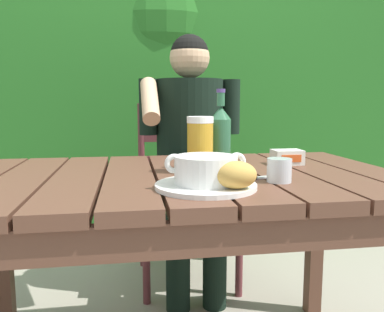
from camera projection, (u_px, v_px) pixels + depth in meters
dining_table at (180, 202)px, 1.24m from camera, size 1.38×0.82×0.73m
hedge_backdrop at (161, 66)px, 2.89m from camera, size 3.86×1.00×2.67m
chair_near_diner at (185, 191)px, 2.11m from camera, size 0.48×0.48×0.94m
person_eating at (190, 146)px, 1.88m from camera, size 0.48×0.47×1.26m
serving_plate at (206, 186)px, 1.01m from camera, size 0.26×0.26×0.01m
soup_bowl at (206, 169)px, 1.01m from camera, size 0.21×0.16×0.08m
bread_roll at (236, 175)px, 0.95m from camera, size 0.10×0.08×0.07m
beer_glass at (200, 145)px, 1.22m from camera, size 0.08×0.08×0.17m
beer_bottle at (220, 136)px, 1.28m from camera, size 0.07×0.07×0.26m
water_glass_small at (279, 170)px, 1.09m from camera, size 0.07×0.07×0.07m
butter_tub at (287, 157)px, 1.40m from camera, size 0.10×0.08×0.05m
table_knife at (254, 178)px, 1.13m from camera, size 0.14×0.06×0.01m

